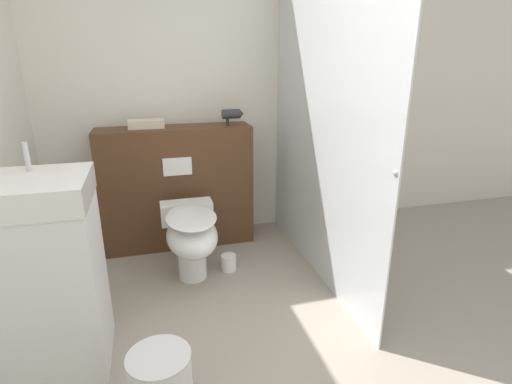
{
  "coord_description": "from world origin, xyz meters",
  "views": [
    {
      "loc": [
        -0.52,
        -1.12,
        1.54
      ],
      "look_at": [
        0.16,
        1.36,
        0.65
      ],
      "focal_mm": 28.0,
      "sensor_mm": 36.0,
      "label": 1
    }
  ],
  "objects": [
    {
      "name": "folded_towel",
      "position": [
        -0.53,
        2.08,
        1.03
      ],
      "size": [
        0.27,
        0.13,
        0.06
      ],
      "color": "beige",
      "rests_on": "partition_panel"
    },
    {
      "name": "spare_toilet_roll",
      "position": [
        -0.02,
        1.5,
        0.06
      ],
      "size": [
        0.11,
        0.11,
        0.12
      ],
      "color": "white",
      "rests_on": "ground_plane"
    },
    {
      "name": "partition_panel",
      "position": [
        -0.32,
        2.06,
        0.5
      ],
      "size": [
        1.21,
        0.31,
        1.0
      ],
      "color": "#51331E",
      "rests_on": "ground_plane"
    },
    {
      "name": "wall_back",
      "position": [
        0.0,
        2.3,
        1.25
      ],
      "size": [
        8.0,
        0.06,
        2.5
      ],
      "color": "silver",
      "rests_on": "ground_plane"
    },
    {
      "name": "toilet",
      "position": [
        -0.29,
        1.43,
        0.35
      ],
      "size": [
        0.38,
        0.66,
        0.52
      ],
      "color": "white",
      "rests_on": "ground_plane"
    },
    {
      "name": "waste_bin",
      "position": [
        -0.56,
        0.35,
        0.15
      ],
      "size": [
        0.29,
        0.29,
        0.3
      ],
      "color": "silver",
      "rests_on": "ground_plane"
    },
    {
      "name": "sink_vanity",
      "position": [
        -1.08,
        0.8,
        0.51
      ],
      "size": [
        0.55,
        0.47,
        1.15
      ],
      "color": "white",
      "rests_on": "ground_plane"
    },
    {
      "name": "shower_glass",
      "position": [
        0.61,
        1.35,
        1.05
      ],
      "size": [
        0.04,
        1.84,
        2.09
      ],
      "color": "silver",
      "rests_on": "ground_plane"
    },
    {
      "name": "hair_drier",
      "position": [
        0.14,
        2.03,
        1.09
      ],
      "size": [
        0.18,
        0.08,
        0.13
      ],
      "color": "#2D2D33",
      "rests_on": "partition_panel"
    }
  ]
}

